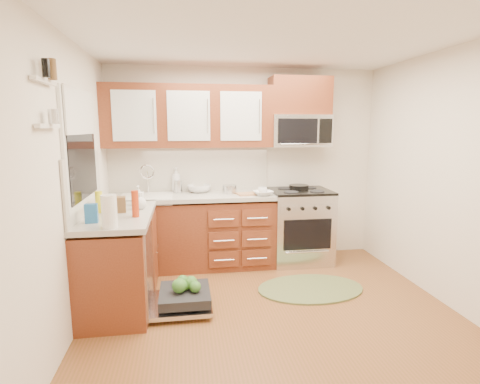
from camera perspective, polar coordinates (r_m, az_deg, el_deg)
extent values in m
plane|color=brown|center=(3.68, 5.29, -18.50)|extent=(3.50, 3.50, 0.00)
plane|color=white|center=(3.33, 6.02, 22.94)|extent=(3.50, 3.50, 0.00)
cube|color=silver|center=(4.98, 0.68, 4.13)|extent=(3.50, 0.04, 2.50)
cube|color=silver|center=(1.68, 20.59, -7.81)|extent=(3.50, 0.04, 2.50)
cube|color=silver|center=(3.32, -25.14, 0.36)|extent=(0.04, 3.50, 2.50)
cube|color=silver|center=(4.07, 30.25, 1.54)|extent=(0.04, 3.50, 2.50)
cube|color=#5A2514|center=(4.77, -7.42, -6.30)|extent=(2.05, 0.60, 0.85)
cube|color=#5A2514|center=(3.95, -17.86, -10.17)|extent=(0.60, 1.25, 0.85)
cube|color=beige|center=(4.66, -7.55, -0.70)|extent=(2.07, 0.64, 0.05)
cube|color=beige|center=(3.81, -18.08, -3.43)|extent=(0.64, 1.27, 0.05)
cube|color=#B7B1A4|center=(4.90, -7.70, 3.48)|extent=(2.05, 0.02, 0.57)
cube|color=#B7B1A4|center=(3.82, -22.69, 1.05)|extent=(0.02, 1.25, 0.57)
cube|color=#5A2514|center=(4.96, 9.07, 14.23)|extent=(0.76, 0.35, 0.47)
cube|color=white|center=(3.75, -23.09, 11.16)|extent=(0.02, 0.96, 0.40)
cube|color=white|center=(2.95, -27.68, 14.74)|extent=(0.04, 0.40, 0.03)
cube|color=white|center=(2.94, -27.21, 8.93)|extent=(0.04, 0.40, 0.03)
cylinder|color=black|center=(4.97, 8.95, 0.79)|extent=(0.31, 0.31, 0.05)
cylinder|color=silver|center=(4.69, -1.59, 0.42)|extent=(0.19, 0.19, 0.11)
cube|color=#B18151|center=(4.61, 1.33, -0.28)|extent=(0.31, 0.24, 0.02)
cylinder|color=silver|center=(4.79, -9.40, 0.83)|extent=(0.11, 0.11, 0.16)
cylinder|color=white|center=(3.25, -19.29, -2.81)|extent=(0.16, 0.16, 0.27)
cylinder|color=#FBF51B|center=(3.87, -20.70, -1.44)|extent=(0.09, 0.09, 0.21)
cylinder|color=#B7310F|center=(3.57, -15.68, -1.75)|extent=(0.07, 0.07, 0.25)
cube|color=brown|center=(3.83, -18.15, -1.84)|extent=(0.16, 0.13, 0.15)
cube|color=#2260A1|center=(3.48, -21.72, -3.05)|extent=(0.11, 0.07, 0.17)
imported|color=#999999|center=(4.56, 3.55, -0.18)|extent=(0.28, 0.28, 0.06)
imported|color=#999999|center=(4.80, -6.24, 0.52)|extent=(0.34, 0.34, 0.09)
imported|color=#999999|center=(4.65, 3.46, 0.22)|extent=(0.14, 0.14, 0.09)
imported|color=#999999|center=(4.86, -9.71, 1.87)|extent=(0.16, 0.16, 0.31)
imported|color=#999999|center=(4.11, -15.22, -0.51)|extent=(0.11, 0.11, 0.21)
imported|color=#999999|center=(3.91, -15.05, -1.30)|extent=(0.18, 0.18, 0.17)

